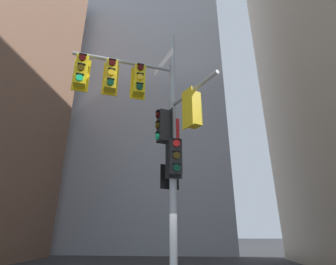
% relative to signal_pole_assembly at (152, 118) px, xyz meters
% --- Properties ---
extents(building_mid_block, '(16.21, 16.21, 54.19)m').
position_rel_signal_pole_assembly_xyz_m(building_mid_block, '(-3.34, 24.39, 21.88)').
color(building_mid_block, '#9399A3').
rests_on(building_mid_block, ground).
extents(signal_pole_assembly, '(4.29, 2.17, 8.58)m').
position_rel_signal_pole_assembly_xyz_m(signal_pole_assembly, '(0.00, 0.00, 0.00)').
color(signal_pole_assembly, '#9EA0A3').
rests_on(signal_pole_assembly, ground).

